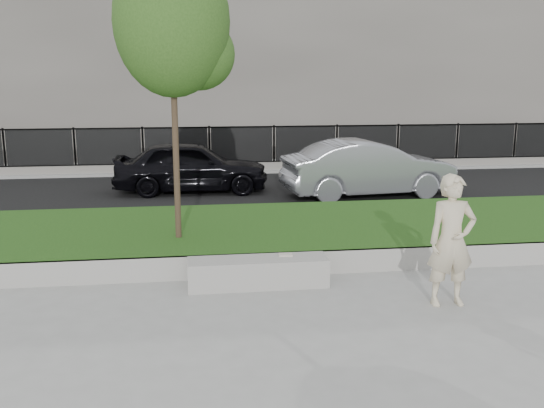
{
  "coord_description": "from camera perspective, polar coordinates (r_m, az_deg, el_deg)",
  "views": [
    {
      "loc": [
        -1.27,
        -8.47,
        3.26
      ],
      "look_at": [
        0.05,
        1.2,
        1.19
      ],
      "focal_mm": 40.0,
      "sensor_mm": 36.0,
      "label": 1
    }
  ],
  "objects": [
    {
      "name": "building_facade",
      "position": [
        28.55,
        -5.43,
        15.42
      ],
      "size": [
        34.0,
        10.0,
        10.0
      ],
      "primitive_type": "cube",
      "color": "#5D5852",
      "rests_on": "ground"
    },
    {
      "name": "grass_bank",
      "position": [
        11.94,
        -1.43,
        -2.89
      ],
      "size": [
        34.0,
        4.0,
        0.4
      ],
      "primitive_type": "cube",
      "color": "black",
      "rests_on": "ground"
    },
    {
      "name": "book",
      "position": [
        9.71,
        1.28,
        -4.79
      ],
      "size": [
        0.23,
        0.17,
        0.02
      ],
      "primitive_type": "cube",
      "rotation": [
        0.0,
        0.0,
        -0.06
      ],
      "color": "beige",
      "rests_on": "stone_bench"
    },
    {
      "name": "car_silver",
      "position": [
        16.61,
        9.13,
        3.33
      ],
      "size": [
        4.8,
        2.14,
        1.53
      ],
      "primitive_type": "imported",
      "rotation": [
        0.0,
        0.0,
        1.68
      ],
      "color": "gray",
      "rests_on": "street"
    },
    {
      "name": "young_tree",
      "position": [
        10.8,
        -9.01,
        16.16
      ],
      "size": [
        2.07,
        1.98,
        5.05
      ],
      "color": "#38281C",
      "rests_on": "grass_bank"
    },
    {
      "name": "stone_bench",
      "position": [
        9.61,
        -1.33,
        -6.44
      ],
      "size": [
        2.2,
        0.55,
        0.45
      ],
      "primitive_type": "cube",
      "color": "gray",
      "rests_on": "ground"
    },
    {
      "name": "man",
      "position": [
        9.02,
        16.54,
        -3.34
      ],
      "size": [
        0.7,
        0.47,
        1.91
      ],
      "primitive_type": "imported",
      "rotation": [
        0.0,
        0.0,
        -0.01
      ],
      "color": "beige",
      "rests_on": "ground"
    },
    {
      "name": "ground",
      "position": [
        9.16,
        0.69,
        -8.88
      ],
      "size": [
        90.0,
        90.0,
        0.0
      ],
      "primitive_type": "plane",
      "color": "gray",
      "rests_on": "ground"
    },
    {
      "name": "far_pavement",
      "position": [
        21.74,
        -4.37,
        3.48
      ],
      "size": [
        34.0,
        3.0,
        0.12
      ],
      "primitive_type": "cube",
      "color": "gray",
      "rests_on": "ground"
    },
    {
      "name": "street",
      "position": [
        17.32,
        -3.45,
        1.17
      ],
      "size": [
        34.0,
        7.0,
        0.04
      ],
      "primitive_type": "cube",
      "color": "black",
      "rests_on": "ground"
    },
    {
      "name": "grass_kerb",
      "position": [
        10.07,
        -0.18,
        -5.73
      ],
      "size": [
        34.0,
        0.08,
        0.4
      ],
      "primitive_type": "cube",
      "color": "gray",
      "rests_on": "ground"
    },
    {
      "name": "car_dark",
      "position": [
        17.19,
        -7.62,
        3.54
      ],
      "size": [
        4.32,
        1.82,
        1.46
      ],
      "primitive_type": "imported",
      "rotation": [
        0.0,
        0.0,
        1.55
      ],
      "color": "black",
      "rests_on": "street"
    },
    {
      "name": "iron_fence",
      "position": [
        20.69,
        -4.22,
        4.4
      ],
      "size": [
        32.0,
        0.3,
        1.5
      ],
      "color": "slate",
      "rests_on": "far_pavement"
    }
  ]
}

